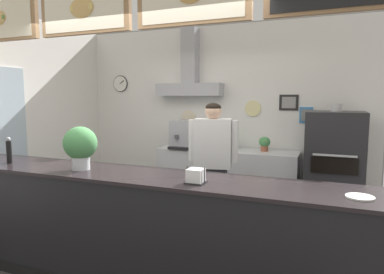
{
  "coord_description": "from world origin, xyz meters",
  "views": [
    {
      "loc": [
        1.71,
        -3.0,
        1.73
      ],
      "look_at": [
        0.21,
        0.71,
        1.27
      ],
      "focal_mm": 32.01,
      "sensor_mm": 36.0,
      "label": 1
    }
  ],
  "objects": [
    {
      "name": "condiment_plate",
      "position": [
        1.92,
        -0.45,
        1.05
      ],
      "size": [
        0.19,
        0.19,
        0.01
      ],
      "color": "white",
      "rests_on": "service_counter"
    },
    {
      "name": "back_prep_counter",
      "position": [
        0.26,
        2.01,
        0.46
      ],
      "size": [
        2.14,
        0.61,
        0.93
      ],
      "color": "silver",
      "rests_on": "ground_plane"
    },
    {
      "name": "shop_worker",
      "position": [
        0.43,
        0.83,
        0.89
      ],
      "size": [
        0.59,
        0.29,
        1.67
      ],
      "rotation": [
        0.0,
        0.0,
        3.32
      ],
      "color": "#232328",
      "rests_on": "ground_plane"
    },
    {
      "name": "pizza_oven",
      "position": [
        1.78,
        1.82,
        0.78
      ],
      "size": [
        0.72,
        0.73,
        1.65
      ],
      "color": "#232326",
      "rests_on": "ground_plane"
    },
    {
      "name": "espresso_machine",
      "position": [
        -0.38,
        1.99,
        1.15
      ],
      "size": [
        0.48,
        0.53,
        0.44
      ],
      "color": "#A3A5AD",
      "rests_on": "back_prep_counter"
    },
    {
      "name": "potted_sage",
      "position": [
        0.82,
        2.05,
        1.06
      ],
      "size": [
        0.17,
        0.17,
        0.22
      ],
      "color": "#9E563D",
      "rests_on": "back_prep_counter"
    },
    {
      "name": "back_wall_assembly",
      "position": [
        -0.03,
        2.24,
        1.55
      ],
      "size": [
        4.87,
        2.72,
        2.89
      ],
      "color": "gray",
      "rests_on": "ground_plane"
    },
    {
      "name": "ground_plane",
      "position": [
        0.0,
        0.0,
        0.0
      ],
      "size": [
        5.85,
        5.85,
        0.0
      ],
      "primitive_type": "plane",
      "color": "#3F3A38"
    },
    {
      "name": "basil_vase",
      "position": [
        -0.48,
        -0.43,
        1.27
      ],
      "size": [
        0.32,
        0.32,
        0.41
      ],
      "color": "silver",
      "rests_on": "service_counter"
    },
    {
      "name": "service_counter",
      "position": [
        0.0,
        -0.38,
        0.52
      ],
      "size": [
        4.31,
        0.66,
        1.04
      ],
      "color": "black",
      "rests_on": "ground_plane"
    },
    {
      "name": "potted_rosemary",
      "position": [
        0.28,
        2.01,
        1.1
      ],
      "size": [
        0.25,
        0.25,
        0.29
      ],
      "color": "#4C4C51",
      "rests_on": "back_prep_counter"
    },
    {
      "name": "pepper_grinder",
      "position": [
        -1.39,
        -0.45,
        1.18
      ],
      "size": [
        0.05,
        0.05,
        0.28
      ],
      "color": "black",
      "rests_on": "service_counter"
    },
    {
      "name": "napkin_holder",
      "position": [
        0.72,
        -0.49,
        1.1
      ],
      "size": [
        0.16,
        0.15,
        0.13
      ],
      "color": "#262628",
      "rests_on": "service_counter"
    }
  ]
}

